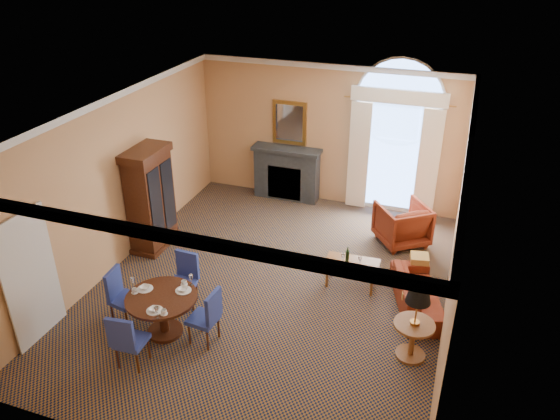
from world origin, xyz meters
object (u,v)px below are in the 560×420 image
(armoire, at_px, (151,200))
(armchair, at_px, (402,224))
(dining_table, at_px, (162,306))
(sofa, at_px, (419,293))
(coffee_table, at_px, (352,264))
(side_table, at_px, (416,314))

(armoire, relative_size, armchair, 2.20)
(dining_table, distance_m, sofa, 4.23)
(sofa, relative_size, coffee_table, 1.80)
(dining_table, bearing_deg, sofa, 28.83)
(sofa, bearing_deg, armchair, -2.20)
(dining_table, bearing_deg, coffee_table, 42.07)
(armoire, xyz_separation_m, armchair, (4.69, 1.73, -0.57))
(armchair, bearing_deg, dining_table, 15.84)
(armoire, bearing_deg, side_table, -16.61)
(coffee_table, height_order, side_table, side_table)
(armoire, bearing_deg, dining_table, -56.15)
(armoire, relative_size, dining_table, 1.86)
(sofa, bearing_deg, dining_table, 100.65)
(armchair, bearing_deg, coffee_table, 34.38)
(dining_table, bearing_deg, side_table, 11.37)
(dining_table, distance_m, armchair, 5.13)
(armoire, xyz_separation_m, coffee_table, (4.06, -0.09, -0.56))
(armoire, xyz_separation_m, dining_table, (1.57, -2.34, -0.48))
(dining_table, distance_m, coffee_table, 3.36)
(dining_table, distance_m, side_table, 3.83)
(dining_table, relative_size, armchair, 1.18)
(dining_table, height_order, side_table, side_table)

